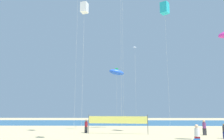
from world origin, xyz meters
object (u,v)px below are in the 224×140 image
Objects in this scene: beachgoer_charcoal_shirt at (224,131)px; kite_white_box at (84,8)px; beachgoer_maroon_shirt at (86,126)px; kite_cyan_box at (165,8)px; kite_blue_inflatable at (117,72)px; beachgoer_white_shirt at (197,135)px; kite_white_diamond at (135,49)px; beachgoer_plum_shirt at (204,127)px; volleyball_net at (118,121)px.

kite_white_box reaches higher than beachgoer_charcoal_shirt.
beachgoer_maroon_shirt is 19.10m from kite_cyan_box.
kite_blue_inflatable is 12.61m from kite_cyan_box.
beachgoer_white_shirt is 0.14× the size of kite_white_diamond.
beachgoer_charcoal_shirt is at bearing 167.99° from beachgoer_white_shirt.
kite_blue_inflatable is at bearing 37.65° from beachgoer_maroon_shirt.
beachgoer_maroon_shirt is 0.98× the size of beachgoer_plum_shirt.
volleyball_net is at bearing 176.05° from kite_cyan_box.
kite_blue_inflatable is at bearing 131.09° from kite_cyan_box.
kite_cyan_box is (-3.94, 0.62, 15.75)m from beachgoer_plum_shirt.
volleyball_net reaches higher than beachgoer_plum_shirt.
volleyball_net reaches higher than beachgoer_maroon_shirt.
beachgoer_maroon_shirt is at bearing -81.47° from beachgoer_plum_shirt.
kite_blue_inflatable is (-10.56, 8.21, 8.17)m from beachgoer_plum_shirt.
kite_cyan_box reaches higher than kite_white_box.
beachgoer_plum_shirt is 0.18× the size of kite_blue_inflatable.
beachgoer_maroon_shirt is 15.07m from kite_white_box.
kite_blue_inflatable is at bearing 67.12° from beachgoer_charcoal_shirt.
beachgoer_charcoal_shirt is 0.20× the size of volleyball_net.
beachgoer_maroon_shirt is 1.11× the size of beachgoer_charcoal_shirt.
volleyball_net is 14.30m from kite_white_box.
kite_white_box is 1.06× the size of kite_white_diamond.
kite_blue_inflatable reaches higher than beachgoer_charcoal_shirt.
kite_cyan_box is at bearing -148.06° from beachgoer_white_shirt.
beachgoer_white_shirt is 0.10× the size of kite_cyan_box.
kite_blue_inflatable is at bearing -126.36° from beachgoer_white_shirt.
volleyball_net is (-10.46, 1.07, 0.68)m from beachgoer_plum_shirt.
beachgoer_maroon_shirt is 0.10× the size of kite_cyan_box.
beachgoer_plum_shirt is at bearing -26.94° from beachgoer_maroon_shirt.
volleyball_net is 0.54× the size of kite_white_box.
beachgoer_plum_shirt is 15.67m from kite_blue_inflatable.
beachgoer_white_shirt is 0.19× the size of kite_blue_inflatable.
kite_blue_inflatable is at bearing -111.06° from beachgoer_plum_shirt.
beachgoer_maroon_shirt is at bearing -146.17° from kite_white_diamond.
beachgoer_charcoal_shirt is 18.08m from kite_blue_inflatable.
kite_blue_inflatable is (-0.10, 7.14, 7.48)m from volleyball_net.
volleyball_net is at bearing -79.03° from beachgoer_plum_shirt.
kite_white_diamond is at bearing -115.34° from beachgoer_plum_shirt.
kite_blue_inflatable is (-11.45, 11.28, 8.28)m from beachgoer_charcoal_shirt.
kite_blue_inflatable reaches higher than beachgoer_maroon_shirt.
kite_white_diamond is 0.75× the size of kite_cyan_box.
beachgoer_plum_shirt is 1.14× the size of beachgoer_charcoal_shirt.
kite_white_diamond reaches higher than beachgoer_maroon_shirt.
volleyball_net reaches higher than beachgoer_white_shirt.
kite_blue_inflatable is (4.05, 6.08, 8.19)m from beachgoer_maroon_shirt.
beachgoer_maroon_shirt is 14.85m from beachgoer_white_shirt.
kite_white_box is (-14.76, -3.24, 12.56)m from beachgoer_charcoal_shirt.
beachgoer_plum_shirt is 8.96m from beachgoer_white_shirt.
volleyball_net is (-6.62, 9.17, 0.66)m from beachgoer_white_shirt.
beachgoer_charcoal_shirt is at bearing -37.22° from beachgoer_maroon_shirt.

